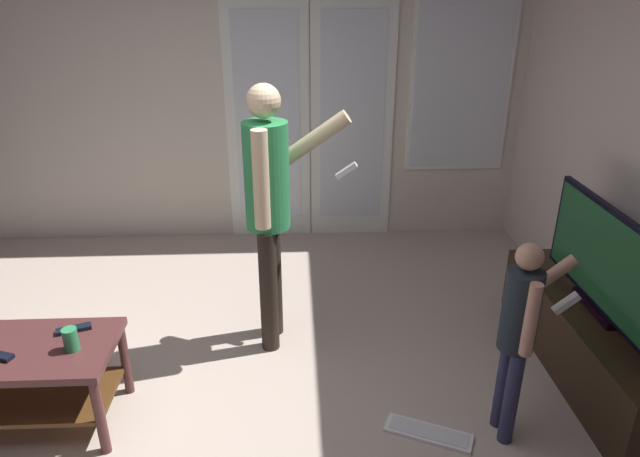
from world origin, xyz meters
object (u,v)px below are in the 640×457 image
tv_stand (588,342)px  person_adult (270,198)px  cup_near_edge (71,339)px  loose_keyboard (428,433)px  dvd_remote_slim (74,329)px  person_child (520,326)px  coffee_table (12,369)px  flat_screen_tv (606,262)px

tv_stand → person_adult: 2.02m
person_adult → cup_near_edge: size_ratio=13.79×
loose_keyboard → dvd_remote_slim: 1.89m
person_adult → person_child: size_ratio=1.52×
coffee_table → loose_keyboard: coffee_table is taller
person_adult → loose_keyboard: 1.53m
coffee_table → flat_screen_tv: (3.11, 0.28, 0.38)m
coffee_table → person_child: 2.50m
person_adult → loose_keyboard: size_ratio=3.57×
flat_screen_tv → person_adult: size_ratio=0.71×
flat_screen_tv → dvd_remote_slim: (-2.82, -0.14, -0.24)m
tv_stand → dvd_remote_slim: (-2.82, -0.14, 0.27)m
flat_screen_tv → dvd_remote_slim: flat_screen_tv is taller
coffee_table → loose_keyboard: (2.09, -0.19, -0.33)m
loose_keyboard → cup_near_edge: cup_near_edge is taller
dvd_remote_slim → coffee_table: bearing=-175.2°
tv_stand → person_child: bearing=-144.3°
person_child → person_adult: bearing=143.7°
loose_keyboard → cup_near_edge: 1.84m
loose_keyboard → dvd_remote_slim: (-1.81, 0.32, 0.47)m
tv_stand → person_adult: (-1.82, 0.42, 0.76)m
flat_screen_tv → person_adult: 1.88m
person_adult → cup_near_edge: 1.27m
person_adult → loose_keyboard: bearing=-47.6°
tv_stand → person_child: 0.89m
tv_stand → cup_near_edge: cup_near_edge is taller
coffee_table → cup_near_edge: cup_near_edge is taller
loose_keyboard → flat_screen_tv: bearing=24.6°
tv_stand → loose_keyboard: tv_stand is taller
dvd_remote_slim → loose_keyboard: bearing=-30.5°
person_child → cup_near_edge: 2.15m
coffee_table → loose_keyboard: bearing=-5.1°
tv_stand → dvd_remote_slim: size_ratio=9.26×
coffee_table → person_adult: (1.29, 0.69, 0.63)m
person_adult → loose_keyboard: (0.80, -0.88, -0.96)m
tv_stand → person_child: size_ratio=1.48×
loose_keyboard → dvd_remote_slim: size_ratio=2.67×
loose_keyboard → person_child: bearing=0.8°
flat_screen_tv → dvd_remote_slim: 2.84m
person_adult → person_child: bearing=-36.3°
tv_stand → person_child: (-0.64, -0.46, 0.43)m
coffee_table → dvd_remote_slim: 0.34m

